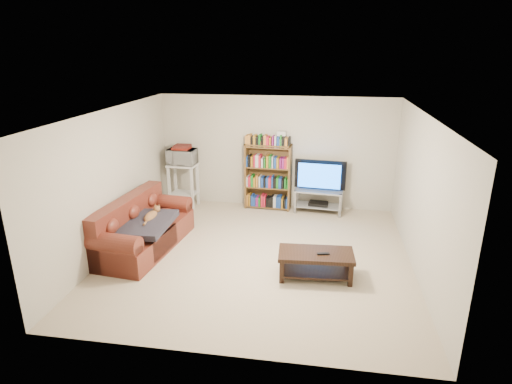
% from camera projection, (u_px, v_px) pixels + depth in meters
% --- Properties ---
extents(floor, '(5.00, 5.00, 0.00)m').
position_uv_depth(floor, '(258.00, 256.00, 7.21)').
color(floor, '#C4B292').
rests_on(floor, ground).
extents(ceiling, '(5.00, 5.00, 0.00)m').
position_uv_depth(ceiling, '(258.00, 113.00, 6.44)').
color(ceiling, white).
rests_on(ceiling, ground).
extents(wall_back, '(5.00, 0.00, 5.00)m').
position_uv_depth(wall_back, '(276.00, 152.00, 9.17)').
color(wall_back, beige).
rests_on(wall_back, ground).
extents(wall_front, '(5.00, 0.00, 5.00)m').
position_uv_depth(wall_front, '(222.00, 262.00, 4.49)').
color(wall_front, beige).
rests_on(wall_front, ground).
extents(wall_left, '(0.00, 5.00, 5.00)m').
position_uv_depth(wall_left, '(112.00, 181.00, 7.20)').
color(wall_left, beige).
rests_on(wall_left, ground).
extents(wall_right, '(0.00, 5.00, 5.00)m').
position_uv_depth(wall_right, '(422.00, 197.00, 6.45)').
color(wall_right, beige).
rests_on(wall_right, ground).
extents(sofa, '(1.13, 2.18, 0.90)m').
position_uv_depth(sofa, '(141.00, 231.00, 7.41)').
color(sofa, maroon).
rests_on(sofa, floor).
extents(blanket, '(0.84, 1.07, 0.18)m').
position_uv_depth(blanket, '(145.00, 224.00, 7.17)').
color(blanket, '#26232D').
rests_on(blanket, sofa).
extents(cat, '(0.29, 0.59, 0.17)m').
position_uv_depth(cat, '(151.00, 216.00, 7.32)').
color(cat, brown).
rests_on(cat, sofa).
extents(coffee_table, '(1.16, 0.63, 0.41)m').
position_uv_depth(coffee_table, '(316.00, 260.00, 6.47)').
color(coffee_table, black).
rests_on(coffee_table, floor).
extents(remote, '(0.19, 0.09, 0.02)m').
position_uv_depth(remote, '(323.00, 254.00, 6.37)').
color(remote, black).
rests_on(remote, coffee_table).
extents(tv_stand, '(1.03, 0.54, 0.50)m').
position_uv_depth(tv_stand, '(319.00, 197.00, 9.03)').
color(tv_stand, '#999EA3').
rests_on(tv_stand, floor).
extents(television, '(1.08, 0.24, 0.62)m').
position_uv_depth(television, '(320.00, 176.00, 8.88)').
color(television, black).
rests_on(television, tv_stand).
extents(dvd_player, '(0.42, 0.31, 0.06)m').
position_uv_depth(dvd_player, '(318.00, 204.00, 9.08)').
color(dvd_player, black).
rests_on(dvd_player, tv_stand).
extents(bookshelf, '(1.00, 0.36, 1.42)m').
position_uv_depth(bookshelf, '(268.00, 176.00, 9.15)').
color(bookshelf, brown).
rests_on(bookshelf, floor).
extents(shelf_clutter, '(0.73, 0.23, 0.28)m').
position_uv_depth(shelf_clutter, '(273.00, 139.00, 8.89)').
color(shelf_clutter, silver).
rests_on(shelf_clutter, bookshelf).
extents(microwave_stand, '(0.63, 0.47, 0.96)m').
position_uv_depth(microwave_stand, '(183.00, 179.00, 9.29)').
color(microwave_stand, silver).
rests_on(microwave_stand, floor).
extents(microwave, '(0.61, 0.44, 0.33)m').
position_uv_depth(microwave, '(182.00, 157.00, 9.13)').
color(microwave, silver).
rests_on(microwave, microwave_stand).
extents(game_boxes, '(0.37, 0.33, 0.05)m').
position_uv_depth(game_boxes, '(182.00, 148.00, 9.07)').
color(game_boxes, maroon).
rests_on(game_boxes, microwave).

